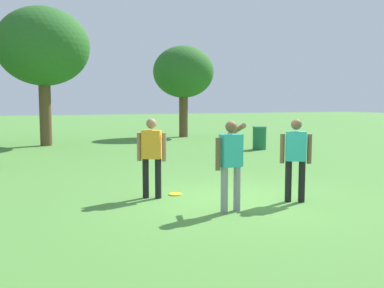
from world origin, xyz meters
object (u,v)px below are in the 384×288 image
(person_thrower, at_px, (152,153))
(person_bystander, at_px, (231,159))
(trash_can_beside_table, at_px, (259,138))
(tree_slender_mid, at_px, (43,47))
(tree_back_left, at_px, (183,73))
(frisbee, at_px, (175,194))
(person_catcher, at_px, (296,155))

(person_thrower, bearing_deg, person_bystander, -59.08)
(trash_can_beside_table, bearing_deg, tree_slender_mid, 146.62)
(person_bystander, xyz_separation_m, tree_back_left, (5.62, 15.64, 2.65))
(frisbee, relative_size, trash_can_beside_table, 0.30)
(person_thrower, height_order, tree_back_left, tree_back_left)
(person_bystander, bearing_deg, frisbee, 103.33)
(person_thrower, relative_size, tree_slender_mid, 0.27)
(person_bystander, distance_m, tree_back_left, 16.83)
(person_thrower, distance_m, person_bystander, 1.85)
(person_catcher, bearing_deg, person_thrower, 149.51)
(person_catcher, xyz_separation_m, person_bystander, (-1.53, -0.13, 0.02))
(tree_slender_mid, distance_m, tree_back_left, 7.89)
(person_bystander, bearing_deg, tree_slender_mid, 98.26)
(person_thrower, relative_size, trash_can_beside_table, 1.71)
(person_catcher, bearing_deg, tree_slender_mid, 104.55)
(person_bystander, relative_size, tree_slender_mid, 0.27)
(frisbee, bearing_deg, person_catcher, -38.92)
(tree_slender_mid, bearing_deg, tree_back_left, 14.74)
(person_catcher, relative_size, tree_slender_mid, 0.27)
(tree_slender_mid, bearing_deg, person_catcher, -75.45)
(person_catcher, height_order, tree_back_left, tree_back_left)
(tree_slender_mid, bearing_deg, person_thrower, -85.12)
(frisbee, bearing_deg, tree_back_left, 66.68)
(person_bystander, bearing_deg, person_catcher, 4.89)
(person_catcher, relative_size, frisbee, 5.69)
(frisbee, xyz_separation_m, tree_slender_mid, (-1.58, 11.96, 4.38))
(tree_slender_mid, relative_size, tree_back_left, 1.21)
(tree_slender_mid, bearing_deg, frisbee, -82.47)
(person_catcher, distance_m, tree_back_left, 16.26)
(frisbee, xyz_separation_m, tree_back_left, (6.02, 13.96, 3.60))
(person_catcher, distance_m, trash_can_beside_table, 9.40)
(person_catcher, height_order, trash_can_beside_table, person_catcher)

